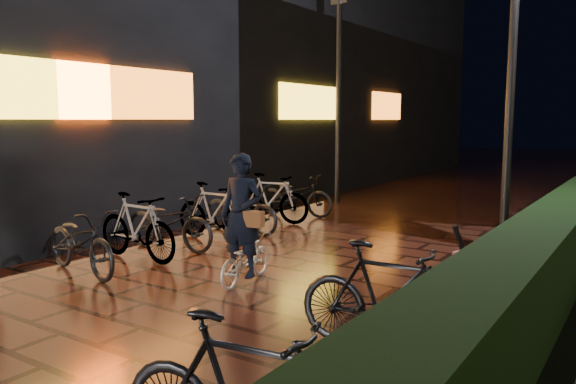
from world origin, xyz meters
The scene contains 9 objects.
ground centered at (0.00, 0.00, 0.00)m, with size 80.00×80.00×0.00m, color #381911.
storefront_block centered at (-9.50, 11.50, 4.50)m, with size 12.09×22.00×9.00m.
lamp_post_hedge centered at (2.32, 5.64, 2.75)m, with size 0.48×0.18×5.00m.
lamp_post_sf centered at (-2.57, 8.97, 2.95)m, with size 0.52×0.17×5.37m.
cyclist centered at (-0.10, 1.85, 0.64)m, with size 0.65×1.24×1.72m.
traffic_barrier centered at (2.82, 2.91, 0.35)m, with size 0.92×1.74×0.71m.
cart_assembly centered at (2.69, 2.83, 0.48)m, with size 0.61×0.52×0.93m.
parked_bikes_storefront centered at (-2.28, 3.72, 0.49)m, with size 1.94×6.55×1.03m.
parked_bikes_hedge centered at (2.41, -0.28, 0.52)m, with size 1.85×2.87×1.03m.
Camera 1 is at (4.36, -3.81, 2.14)m, focal length 35.00 mm.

